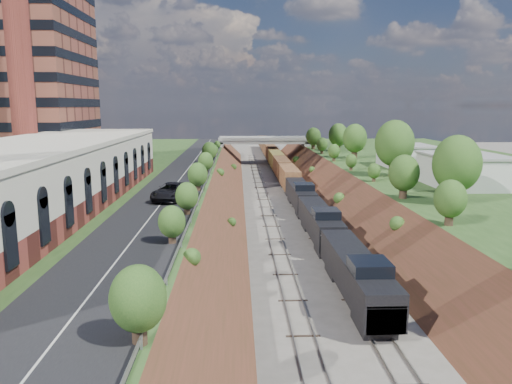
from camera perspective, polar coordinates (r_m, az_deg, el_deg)
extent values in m
cube|color=#2D4C1F|center=(79.05, -21.27, -0.47)|extent=(44.00, 180.00, 5.00)
cube|color=#2D4C1F|center=(84.75, 26.10, -0.15)|extent=(44.00, 180.00, 5.00)
cube|color=brown|center=(75.26, -5.10, -2.26)|extent=(10.00, 180.00, 10.00)
cube|color=brown|center=(77.30, 11.42, -2.10)|extent=(10.00, 180.00, 10.00)
cube|color=gray|center=(75.28, 1.30, -2.15)|extent=(1.58, 180.00, 0.18)
cube|color=gray|center=(75.76, 5.23, -2.11)|extent=(1.58, 180.00, 0.18)
cube|color=black|center=(74.75, -8.61, 1.52)|extent=(8.00, 180.00, 0.10)
cube|color=#99999E|center=(74.32, -5.47, 1.92)|extent=(0.06, 171.00, 0.30)
cube|color=maroon|center=(56.41, -23.89, -0.84)|extent=(14.00, 62.00, 2.20)
cube|color=beige|center=(55.95, -24.12, 2.44)|extent=(14.00, 62.00, 4.30)
cube|color=beige|center=(55.73, -24.30, 4.88)|extent=(14.30, 62.30, 0.50)
cube|color=brown|center=(93.81, -26.38, 15.75)|extent=(22.00, 22.00, 44.00)
cylinder|color=maroon|center=(75.85, -25.60, 15.93)|extent=(3.20, 3.20, 40.00)
cube|color=gray|center=(136.16, -4.02, 4.49)|extent=(1.50, 8.00, 6.20)
cube|color=gray|center=(137.35, 5.64, 4.52)|extent=(1.50, 8.00, 6.20)
cube|color=gray|center=(136.02, 0.84, 5.82)|extent=(24.00, 8.00, 1.00)
cube|color=gray|center=(131.98, 0.93, 6.05)|extent=(24.00, 0.30, 0.80)
cube|color=gray|center=(139.95, 0.75, 6.26)|extent=(24.00, 0.30, 0.80)
cube|color=silver|center=(72.81, 22.71, 2.19)|extent=(9.00, 12.00, 4.00)
cube|color=silver|center=(92.95, 16.77, 3.91)|extent=(8.00, 10.00, 3.60)
cylinder|color=#473323|center=(59.41, 21.78, 0.01)|extent=(1.30, 1.30, 2.62)
ellipsoid|color=#2C551E|center=(59.00, 21.97, 3.03)|extent=(5.25, 5.25, 6.30)
cylinder|color=#473323|center=(35.31, -9.83, -6.95)|extent=(0.66, 0.66, 1.22)
ellipsoid|color=#2C551E|center=(34.92, -9.90, -4.64)|extent=(2.45, 2.45, 2.94)
cube|color=black|center=(37.84, 13.27, -14.25)|extent=(2.40, 4.00, 0.90)
cube|color=black|center=(42.28, 11.33, -8.92)|extent=(2.89, 17.32, 2.74)
cube|color=black|center=(35.99, 14.00, -13.23)|extent=(2.66, 3.00, 1.80)
cube|color=silver|center=(35.61, 14.07, -11.75)|extent=(2.66, 3.00, 0.15)
cube|color=black|center=(37.89, 12.88, -8.29)|extent=(2.83, 3.10, 0.90)
cube|color=black|center=(59.57, 7.26, -3.30)|extent=(2.89, 17.32, 2.74)
cube|color=black|center=(77.33, 5.06, -0.22)|extent=(2.89, 17.32, 2.74)
cube|color=brown|center=(140.15, 1.82, 4.47)|extent=(2.89, 108.01, 3.46)
imported|color=black|center=(57.66, -9.60, 0.06)|extent=(4.65, 7.53, 1.95)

